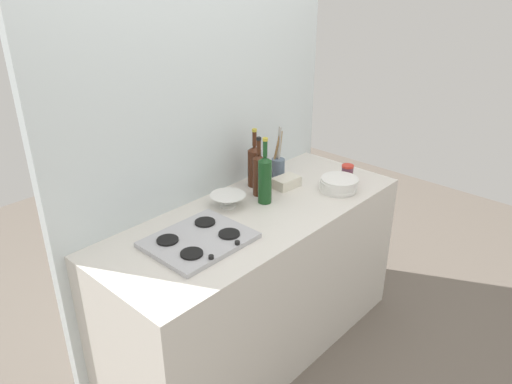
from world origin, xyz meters
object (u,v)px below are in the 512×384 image
wine_bottle_mid_left (259,173)px  butter_dish (286,182)px  plate_stack (339,184)px  wine_bottle_leftmost (265,178)px  wine_bottle_mid_right (254,165)px  condiment_jar_front (347,173)px  mixing_bowl (228,200)px  utensil_crock (278,166)px  stovetop_hob (199,240)px

wine_bottle_mid_left → butter_dish: 0.22m
plate_stack → wine_bottle_leftmost: (-0.40, 0.22, 0.10)m
wine_bottle_mid_right → condiment_jar_front: bearing=-40.2°
wine_bottle_leftmost → mixing_bowl: (-0.18, 0.11, -0.10)m
butter_dish → condiment_jar_front: (0.32, -0.21, 0.02)m
plate_stack → wine_bottle_leftmost: 0.46m
condiment_jar_front → wine_bottle_mid_left: bearing=152.6°
plate_stack → butter_dish: size_ratio=1.41×
mixing_bowl → utensil_crock: 0.49m
plate_stack → wine_bottle_mid_right: (-0.28, 0.41, 0.09)m
plate_stack → condiment_jar_front: (0.15, 0.04, 0.01)m
plate_stack → wine_bottle_leftmost: wine_bottle_leftmost is taller
mixing_bowl → butter_dish: bearing=-9.3°
condiment_jar_front → plate_stack: bearing=-164.6°
wine_bottle_leftmost → mixing_bowl: wine_bottle_leftmost is taller
wine_bottle_leftmost → condiment_jar_front: size_ratio=3.72×
plate_stack → utensil_crock: bearing=102.7°
wine_bottle_mid_right → mixing_bowl: bearing=-164.6°
mixing_bowl → condiment_jar_front: 0.78m
stovetop_hob → wine_bottle_mid_right: 0.71m
wine_bottle_leftmost → wine_bottle_mid_right: 0.23m
wine_bottle_leftmost → wine_bottle_mid_right: bearing=57.0°
wine_bottle_mid_right → butter_dish: (0.11, -0.15, -0.10)m
wine_bottle_mid_right → wine_bottle_leftmost: bearing=-123.0°
wine_bottle_leftmost → wine_bottle_mid_right: size_ratio=1.06×
plate_stack → mixing_bowl: bearing=150.7°
plate_stack → mixing_bowl: plate_stack is taller
wine_bottle_leftmost → butter_dish: 0.26m
stovetop_hob → butter_dish: bearing=7.1°
stovetop_hob → wine_bottle_mid_left: 0.61m
wine_bottle_mid_right → mixing_bowl: wine_bottle_mid_right is taller
mixing_bowl → stovetop_hob: bearing=-155.3°
wine_bottle_mid_right → butter_dish: bearing=-53.4°
stovetop_hob → wine_bottle_mid_left: size_ratio=1.37×
wine_bottle_leftmost → condiment_jar_front: 0.59m
wine_bottle_mid_left → butter_dish: (0.19, -0.05, -0.10)m
wine_bottle_leftmost → condiment_jar_front: (0.55, -0.17, -0.09)m
plate_stack → wine_bottle_leftmost: size_ratio=0.59×
stovetop_hob → wine_bottle_mid_left: bearing=14.0°
wine_bottle_mid_right → utensil_crock: 0.20m
butter_dish → plate_stack: bearing=-57.4°
mixing_bowl → condiment_jar_front: bearing=-21.0°
mixing_bowl → condiment_jar_front: condiment_jar_front is taller
wine_bottle_mid_right → mixing_bowl: 0.32m
plate_stack → condiment_jar_front: condiment_jar_front is taller
wine_bottle_mid_right → condiment_jar_front: 0.57m
wine_bottle_mid_right → wine_bottle_mid_left: bearing=-126.6°
mixing_bowl → butter_dish: size_ratio=1.24×
wine_bottle_mid_right → butter_dish: wine_bottle_mid_right is taller
plate_stack → stovetop_hob: bearing=170.2°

